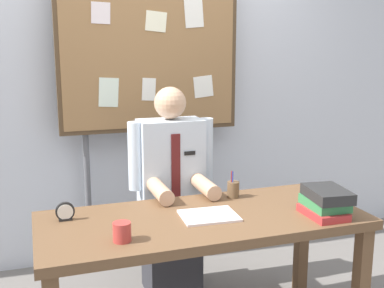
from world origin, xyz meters
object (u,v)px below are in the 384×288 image
Objects in this scene: person at (171,201)px; pen_holder at (233,189)px; book_stack at (325,202)px; open_notebook at (209,216)px; bulletin_board at (150,57)px; coffee_mug at (122,232)px; desk_clock at (65,212)px; desk at (203,232)px.

person is 0.47m from pen_holder.
pen_holder is (-0.33, 0.43, -0.03)m from book_stack.
person is 4.70× the size of open_notebook.
bulletin_board is (0.00, 0.50, 0.90)m from person.
person is at bearing 92.34° from open_notebook.
coffee_mug is at bearing -160.80° from open_notebook.
bulletin_board reaches higher than open_notebook.
desk_clock is 0.60× the size of pen_holder.
desk_clock reaches higher than desk.
book_stack is at bearing -17.82° from desk.
coffee_mug is (-0.46, -0.19, 0.14)m from desk.
person is 1.01m from book_stack.
open_notebook is (-0.58, 0.18, -0.07)m from book_stack.
desk_clock is at bearing 164.33° from book_stack.
open_notebook is 0.74m from desk_clock.
book_stack reaches higher than open_notebook.
person is 0.82m from desk_clock.
person reaches higher than coffee_mug.
pen_holder is (0.74, 0.43, 0.00)m from coffee_mug.
coffee_mug is at bearing -57.89° from desk_clock.
desk_clock is at bearing 166.28° from desk.
desk is at bearing -139.00° from pen_holder.
open_notebook is at bearing 163.25° from book_stack.
pen_holder reaches higher than coffee_mug.
bulletin_board is at bearing 89.99° from person.
desk_clock is at bearing -126.59° from bulletin_board.
open_notebook is at bearing -14.78° from desk_clock.
book_stack is 0.98× the size of open_notebook.
bulletin_board reaches higher than desk_clock.
bulletin_board is 7.48× the size of book_stack.
person is at bearing 127.78° from book_stack.
coffee_mug is (0.22, -0.36, 0.00)m from desk_clock.
open_notebook reaches higher than desk.
open_notebook is at bearing -88.72° from bulletin_board.
book_stack reaches higher than coffee_mug.
desk is at bearing 162.18° from book_stack.
coffee_mug is (-0.49, -0.17, 0.04)m from open_notebook.
pen_holder reaches higher than book_stack.
desk is 1.41m from bulletin_board.
bulletin_board is 1.56m from coffee_mug.
pen_holder is (0.25, 0.26, 0.04)m from open_notebook.
coffee_mug is at bearing -149.83° from pen_holder.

